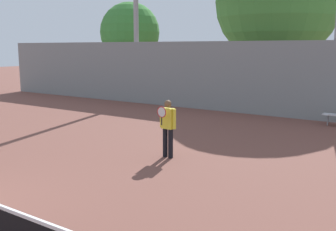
{
  "coord_description": "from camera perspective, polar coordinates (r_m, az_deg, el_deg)",
  "views": [
    {
      "loc": [
        7.7,
        -2.87,
        3.12
      ],
      "look_at": [
        0.8,
        7.37,
        0.97
      ],
      "focal_mm": 42.0,
      "sensor_mm": 36.0,
      "label": 1
    }
  ],
  "objects": [
    {
      "name": "tennis_player",
      "position": [
        11.12,
        -0.05,
        -1.46
      ],
      "size": [
        0.55,
        0.41,
        1.66
      ],
      "rotation": [
        0.0,
        0.0,
        -0.07
      ],
      "color": "black",
      "rests_on": "ground_plane"
    },
    {
      "name": "light_pole_near_left",
      "position": [
        22.62,
        -4.69,
        15.96
      ],
      "size": [
        0.9,
        0.6,
        9.66
      ],
      "color": "#939399",
      "rests_on": "ground_plane"
    },
    {
      "name": "tree_green_broad",
      "position": [
        23.32,
        15.57,
        15.63
      ],
      "size": [
        6.79,
        6.79,
        9.0
      ],
      "color": "brown",
      "rests_on": "ground_plane"
    },
    {
      "name": "tree_green_tall",
      "position": [
        29.62,
        -5.54,
        11.91
      ],
      "size": [
        4.36,
        4.36,
        6.39
      ],
      "color": "brown",
      "rests_on": "ground_plane"
    },
    {
      "name": "back_fence",
      "position": [
        19.07,
        10.08,
        5.48
      ],
      "size": [
        33.47,
        0.06,
        3.41
      ],
      "color": "gray",
      "rests_on": "ground_plane"
    }
  ]
}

